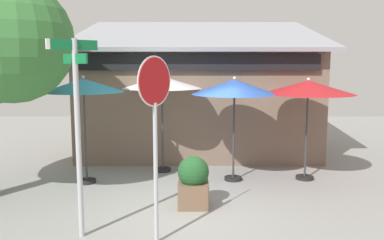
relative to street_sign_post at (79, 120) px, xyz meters
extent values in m
cube|color=gray|center=(1.74, 1.58, -2.03)|extent=(28.00, 28.00, 0.10)
cube|color=#705B4C|center=(2.08, 7.09, -0.34)|extent=(7.22, 4.75, 3.28)
cube|color=#999EA8|center=(2.08, 6.94, 1.87)|extent=(7.72, 5.35, 1.29)
cube|color=black|center=(2.08, 4.66, 0.95)|extent=(6.62, 0.16, 0.44)
cylinder|color=#A8AAB2|center=(0.00, 0.00, -0.33)|extent=(0.09, 0.09, 3.30)
cube|color=#116B38|center=(0.00, 0.00, 1.22)|extent=(0.62, 0.55, 0.16)
cube|color=#116B38|center=(0.00, 0.00, 1.00)|extent=(0.55, 0.62, 0.16)
cube|color=white|center=(-0.32, -0.28, 1.22)|extent=(0.07, 0.07, 0.16)
cylinder|color=#A8AAB2|center=(1.29, -0.23, -0.83)|extent=(0.07, 0.07, 2.29)
cylinder|color=white|center=(1.29, -0.23, 0.65)|extent=(0.46, 0.66, 0.79)
cylinder|color=red|center=(1.29, -0.23, 0.65)|extent=(0.44, 0.63, 0.74)
cylinder|color=black|center=(-0.71, 3.09, -1.94)|extent=(0.44, 0.44, 0.08)
cylinder|color=#333335|center=(-0.71, 3.09, -0.84)|extent=(0.05, 0.05, 2.28)
cone|color=#2D99BC|center=(-0.71, 3.09, 0.41)|extent=(1.96, 1.96, 0.32)
sphere|color=silver|center=(-0.71, 3.09, 0.60)|extent=(0.08, 0.08, 0.08)
cylinder|color=black|center=(1.08, 4.17, -1.94)|extent=(0.44, 0.44, 0.08)
cylinder|color=#333335|center=(1.08, 4.17, -0.83)|extent=(0.05, 0.05, 2.30)
cone|color=white|center=(1.08, 4.17, 0.43)|extent=(2.11, 2.11, 0.32)
sphere|color=silver|center=(1.08, 4.17, 0.61)|extent=(0.08, 0.08, 0.08)
cylinder|color=black|center=(2.90, 3.32, -1.94)|extent=(0.44, 0.44, 0.08)
cylinder|color=#333335|center=(2.90, 3.32, -0.88)|extent=(0.05, 0.05, 2.21)
cone|color=#2D56B7|center=(2.90, 3.32, 0.36)|extent=(2.10, 2.10, 0.36)
sphere|color=silver|center=(2.90, 3.32, 0.57)|extent=(0.08, 0.08, 0.08)
cylinder|color=black|center=(4.72, 3.40, -1.94)|extent=(0.44, 0.44, 0.08)
cylinder|color=#333335|center=(4.72, 3.40, -0.88)|extent=(0.05, 0.05, 2.21)
cone|color=#B21E23|center=(4.72, 3.40, 0.34)|extent=(2.26, 2.26, 0.33)
sphere|color=silver|center=(4.72, 3.40, 0.54)|extent=(0.08, 0.08, 0.08)
sphere|color=#387538|center=(-1.71, 1.59, 1.35)|extent=(2.46, 2.46, 2.46)
cube|color=brown|center=(1.90, 1.44, -1.73)|extent=(0.62, 0.62, 0.51)
sphere|color=#1E4C23|center=(1.90, 1.44, -1.25)|extent=(0.64, 0.64, 0.64)
camera|label=1|loc=(1.87, -6.50, 0.92)|focal=37.78mm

